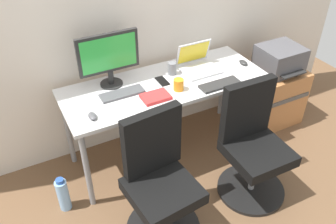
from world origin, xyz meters
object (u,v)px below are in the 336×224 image
object	(u,v)px
office_chair_left	(159,183)
water_bottle_on_floor	(63,194)
office_chair_right	(252,147)
side_cabinet	(272,95)
printer	(280,59)
desktop_monitor	(109,56)
coffee_mug	(179,85)
open_laptop	(198,63)

from	to	relation	value
office_chair_left	water_bottle_on_floor	distance (m)	0.80
office_chair_right	side_cabinet	bearing A→B (deg)	39.39
printer	desktop_monitor	xyz separation A→B (m)	(-1.57, 0.21, 0.31)
side_cabinet	desktop_monitor	size ratio (longest dim) A/B	1.17
side_cabinet	printer	distance (m)	0.40
office_chair_left	coffee_mug	size ratio (longest dim) A/B	10.22
office_chair_right	printer	xyz separation A→B (m)	(0.78, 0.64, 0.26)
water_bottle_on_floor	office_chair_left	bearing A→B (deg)	-38.40
office_chair_left	printer	size ratio (longest dim) A/B	2.35
printer	water_bottle_on_floor	distance (m)	2.24
open_laptop	coffee_mug	xyz separation A→B (m)	(-0.30, -0.21, -0.01)
open_laptop	desktop_monitor	bearing A→B (deg)	171.83
side_cabinet	water_bottle_on_floor	size ratio (longest dim) A/B	1.81
water_bottle_on_floor	desktop_monitor	world-z (taller)	desktop_monitor
water_bottle_on_floor	coffee_mug	bearing A→B (deg)	3.94
printer	open_laptop	xyz separation A→B (m)	(-0.84, 0.10, 0.12)
office_chair_right	coffee_mug	distance (m)	0.74
office_chair_right	open_laptop	bearing A→B (deg)	93.90
office_chair_right	coffee_mug	bearing A→B (deg)	123.47
office_chair_left	desktop_monitor	world-z (taller)	desktop_monitor
office_chair_right	desktop_monitor	world-z (taller)	desktop_monitor
side_cabinet	coffee_mug	bearing A→B (deg)	-174.57
office_chair_right	coffee_mug	world-z (taller)	office_chair_right
water_bottle_on_floor	printer	bearing A→B (deg)	4.70
desktop_monitor	coffee_mug	size ratio (longest dim) A/B	5.22
office_chair_left	printer	bearing A→B (deg)	22.19
desktop_monitor	open_laptop	bearing A→B (deg)	-8.17
printer	desktop_monitor	bearing A→B (deg)	172.40
office_chair_left	desktop_monitor	bearing A→B (deg)	89.62
water_bottle_on_floor	open_laptop	xyz separation A→B (m)	(1.33, 0.28, 0.65)
office_chair_right	desktop_monitor	xyz separation A→B (m)	(-0.79, 0.85, 0.57)
printer	water_bottle_on_floor	size ratio (longest dim) A/B	1.29
office_chair_left	office_chair_right	world-z (taller)	same
side_cabinet	desktop_monitor	world-z (taller)	desktop_monitor
water_bottle_on_floor	coffee_mug	size ratio (longest dim) A/B	3.37
open_laptop	printer	bearing A→B (deg)	-7.09
desktop_monitor	coffee_mug	bearing A→B (deg)	-36.20
desktop_monitor	office_chair_left	bearing A→B (deg)	-90.38
side_cabinet	printer	bearing A→B (deg)	-90.00
side_cabinet	water_bottle_on_floor	xyz separation A→B (m)	(-2.16, -0.18, -0.13)
coffee_mug	office_chair_right	bearing A→B (deg)	-56.53
office_chair_left	coffee_mug	world-z (taller)	office_chair_left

